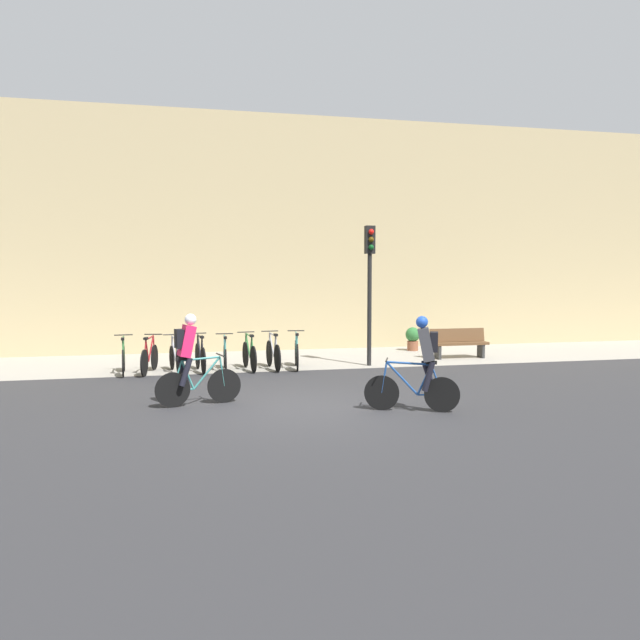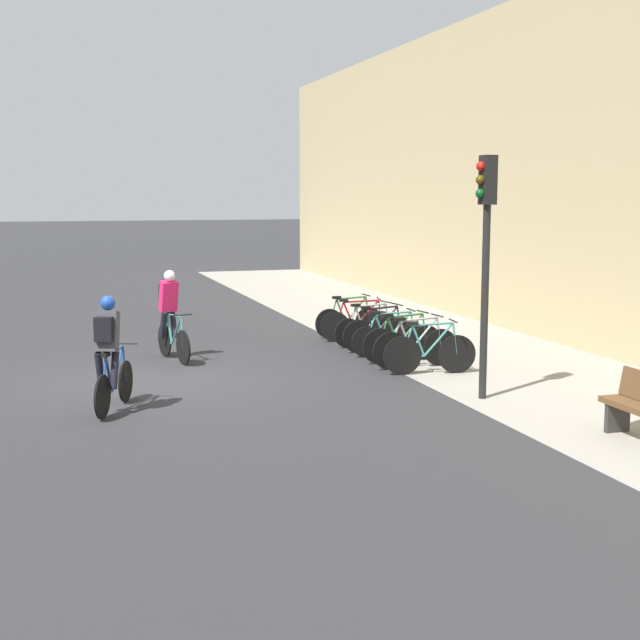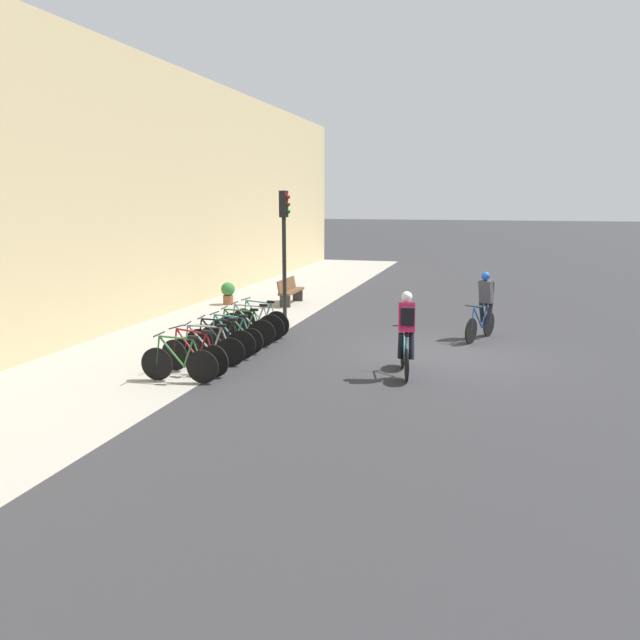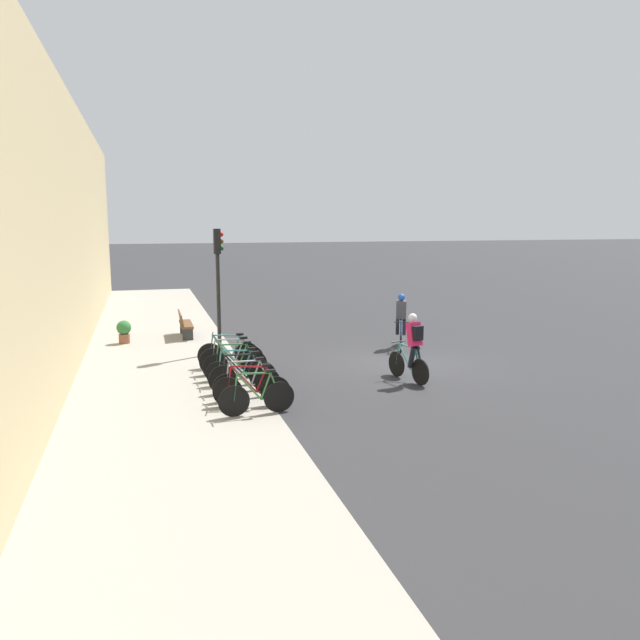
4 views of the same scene
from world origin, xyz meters
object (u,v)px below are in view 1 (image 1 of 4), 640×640
parked_bike_0 (123,358)px  parked_bike_7 (297,353)px  traffic_light_pole (370,270)px  parked_bike_5 (249,354)px  cyclist_pink (190,357)px  parked_bike_4 (225,356)px  parked_bike_2 (175,357)px  bench (459,343)px  potted_plant (413,338)px  parked_bike_3 (200,356)px  cyclist_grey (422,361)px  parked_bike_1 (149,358)px  parked_bike_6 (273,353)px

parked_bike_0 → parked_bike_7: parked_bike_7 is taller
parked_bike_7 → traffic_light_pole: size_ratio=0.45×
parked_bike_7 → parked_bike_5: bearing=-180.0°
cyclist_pink → parked_bike_4: 4.43m
parked_bike_5 → parked_bike_7: 1.27m
parked_bike_2 → cyclist_pink: bearing=-86.0°
bench → potted_plant: bench is taller
parked_bike_3 → parked_bike_5: 1.28m
cyclist_pink → parked_bike_4: (0.97, 4.29, -0.56)m
cyclist_grey → parked_bike_1: (-5.08, 5.75, -0.54)m
parked_bike_0 → parked_bike_2: 1.28m
traffic_light_pole → parked_bike_0: bearing=180.0°
parked_bike_2 → traffic_light_pole: bearing=-0.0°
parked_bike_6 → bench: (5.77, 0.87, 0.06)m
parked_bike_7 → traffic_light_pole: (2.04, -0.00, 2.24)m
bench → parked_bike_2: bearing=-174.0°
potted_plant → parked_bike_5: bearing=-153.0°
parked_bike_1 → potted_plant: bearing=19.4°
parked_bike_2 → parked_bike_6: size_ratio=0.93×
parked_bike_1 → parked_bike_7: (3.83, 0.00, 0.01)m
cyclist_pink → bench: cyclist_pink is taller
parked_bike_1 → traffic_light_pole: traffic_light_pole is taller
bench → cyclist_pink: bearing=-147.3°
parked_bike_5 → parked_bike_6: 0.64m
parked_bike_1 → parked_bike_2: parked_bike_1 is taller
parked_bike_4 → traffic_light_pole: size_ratio=0.43×
parked_bike_1 → parked_bike_6: parked_bike_6 is taller
parked_bike_5 → cyclist_grey: bearing=-66.2°
parked_bike_1 → traffic_light_pole: (5.87, -0.00, 2.25)m
cyclist_pink → parked_bike_3: 4.33m
parked_bike_5 → bench: size_ratio=0.98×
parked_bike_7 → bench: bearing=9.7°
parked_bike_4 → potted_plant: size_ratio=2.11×
cyclist_grey → parked_bike_5: 6.30m
parked_bike_0 → bench: bearing=5.2°
cyclist_grey → parked_bike_7: size_ratio=1.03×
cyclist_grey → traffic_light_pole: size_ratio=0.46×
parked_bike_2 → parked_bike_1: bearing=180.0°
parked_bike_0 → traffic_light_pole: (6.51, -0.00, 2.25)m
parked_bike_1 → traffic_light_pole: size_ratio=0.44×
parked_bike_1 → parked_bike_5: bearing=0.0°
cyclist_pink → cyclist_grey: size_ratio=1.01×
parked_bike_1 → parked_bike_4: 1.92m
parked_bike_5 → potted_plant: size_ratio=2.20×
cyclist_grey → parked_bike_6: cyclist_grey is taller
parked_bike_4 → parked_bike_5: 0.64m
parked_bike_0 → parked_bike_1: 0.64m
cyclist_grey → parked_bike_3: size_ratio=1.05×
parked_bike_0 → parked_bike_3: size_ratio=0.99×
parked_bike_5 → parked_bike_4: bearing=-179.9°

